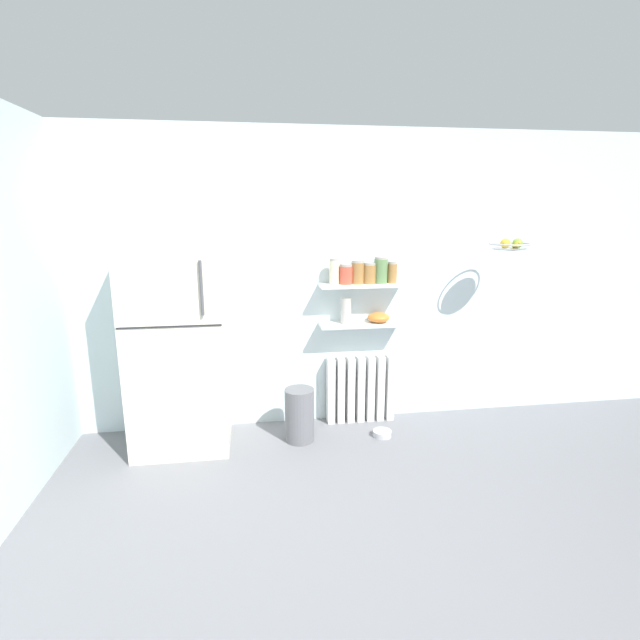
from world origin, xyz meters
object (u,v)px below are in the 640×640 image
(refrigerator, at_px, (178,343))
(pet_food_bowl, at_px, (382,433))
(storage_jar_4, at_px, (381,270))
(storage_jar_0, at_px, (334,272))
(storage_jar_2, at_px, (358,272))
(shelf_bowl, at_px, (379,317))
(hanging_fruit_basket, at_px, (511,245))
(storage_jar_1, at_px, (346,274))
(storage_jar_3, at_px, (369,273))
(radiator, at_px, (360,389))
(storage_jar_5, at_px, (392,273))
(vase, at_px, (346,311))
(trash_bin, at_px, (300,415))

(refrigerator, relative_size, pet_food_bowl, 10.91)
(pet_food_bowl, bearing_deg, storage_jar_4, 83.76)
(storage_jar_0, distance_m, storage_jar_2, 0.21)
(storage_jar_0, bearing_deg, shelf_bowl, 0.00)
(storage_jar_4, xyz_separation_m, hanging_fruit_basket, (1.03, -0.27, 0.23))
(storage_jar_1, height_order, storage_jar_4, storage_jar_4)
(storage_jar_1, relative_size, storage_jar_2, 0.86)
(storage_jar_1, distance_m, storage_jar_2, 0.10)
(refrigerator, relative_size, hanging_fruit_basket, 5.23)
(storage_jar_3, relative_size, pet_food_bowl, 1.12)
(storage_jar_1, bearing_deg, radiator, 10.99)
(storage_jar_3, xyz_separation_m, hanging_fruit_basket, (1.14, -0.27, 0.25))
(storage_jar_0, distance_m, pet_food_bowl, 1.46)
(storage_jar_4, height_order, pet_food_bowl, storage_jar_4)
(storage_jar_0, distance_m, storage_jar_4, 0.41)
(radiator, relative_size, shelf_bowl, 3.18)
(refrigerator, relative_size, storage_jar_5, 9.46)
(storage_jar_5, xyz_separation_m, vase, (-0.41, 0.00, -0.33))
(shelf_bowl, relative_size, pet_food_bowl, 1.21)
(storage_jar_0, relative_size, shelf_bowl, 1.13)
(storage_jar_1, bearing_deg, pet_food_bowl, -49.37)
(radiator, relative_size, storage_jar_1, 3.61)
(storage_jar_4, distance_m, hanging_fruit_basket, 1.09)
(radiator, distance_m, storage_jar_2, 1.09)
(storage_jar_5, xyz_separation_m, hanging_fruit_basket, (0.93, -0.27, 0.25))
(storage_jar_2, height_order, storage_jar_4, storage_jar_4)
(storage_jar_5, relative_size, pet_food_bowl, 1.15)
(storage_jar_0, xyz_separation_m, pet_food_bowl, (0.38, -0.32, -1.38))
(radiator, xyz_separation_m, hanging_fruit_basket, (1.19, -0.30, 1.33))
(storage_jar_0, height_order, vase, storage_jar_0)
(storage_jar_3, bearing_deg, storage_jar_2, 180.00)
(shelf_bowl, bearing_deg, storage_jar_2, 180.00)
(storage_jar_2, height_order, pet_food_bowl, storage_jar_2)
(storage_jar_4, bearing_deg, storage_jar_5, -0.00)
(radiator, distance_m, pet_food_bowl, 0.47)
(refrigerator, bearing_deg, shelf_bowl, 6.77)
(storage_jar_1, xyz_separation_m, storage_jar_3, (0.21, 0.00, 0.00))
(storage_jar_3, height_order, storage_jar_4, storage_jar_4)
(refrigerator, height_order, storage_jar_0, refrigerator)
(trash_bin, bearing_deg, refrigerator, 175.51)
(shelf_bowl, bearing_deg, vase, 180.00)
(storage_jar_2, xyz_separation_m, pet_food_bowl, (0.17, -0.32, -1.37))
(radiator, height_order, vase, vase)
(radiator, xyz_separation_m, shelf_bowl, (0.15, -0.03, 0.68))
(storage_jar_2, distance_m, vase, 0.35)
(storage_jar_0, height_order, pet_food_bowl, storage_jar_0)
(storage_jar_2, relative_size, storage_jar_4, 0.88)
(vase, xyz_separation_m, hanging_fruit_basket, (1.34, -0.27, 0.58))
(refrigerator, xyz_separation_m, trash_bin, (0.97, -0.08, -0.65))
(refrigerator, distance_m, trash_bin, 1.17)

